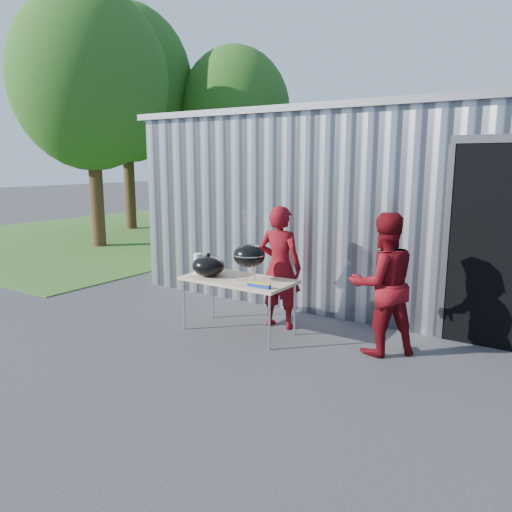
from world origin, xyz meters
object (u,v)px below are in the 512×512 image
Objects in this scene: kettle_grill at (249,249)px; person_bystander at (383,284)px; folding_table at (238,281)px; person_cook at (280,267)px.

kettle_grill is 0.55× the size of person_bystander.
folding_table is 1.61× the size of kettle_grill.
folding_table is 0.50m from kettle_grill.
person_cook is at bearing -50.06° from person_bystander.
folding_table is at bearing 177.46° from kettle_grill.
person_bystander is (1.67, 0.37, -0.32)m from kettle_grill.
kettle_grill is 0.63m from person_cook.
folding_table is at bearing -33.20° from person_bystander.
person_bystander is (1.85, 0.36, 0.14)m from folding_table.
person_cook is (0.34, 0.52, 0.14)m from folding_table.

